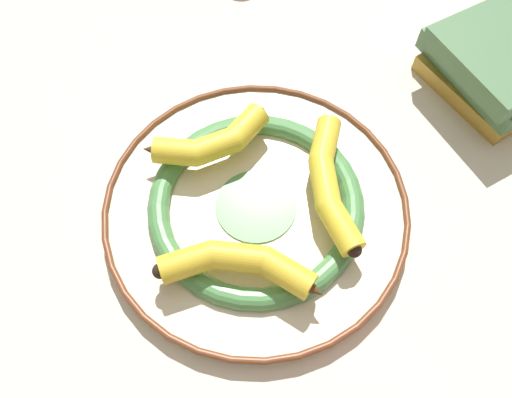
# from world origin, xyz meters

# --- Properties ---
(ground_plane) EXTENTS (2.80, 2.80, 0.00)m
(ground_plane) POSITION_xyz_m (0.00, 0.00, 0.00)
(ground_plane) COLOR beige
(decorative_bowl) EXTENTS (0.39, 0.39, 0.04)m
(decorative_bowl) POSITION_xyz_m (-0.03, -0.04, 0.02)
(decorative_bowl) COLOR beige
(decorative_bowl) RESTS_ON ground_plane
(banana_a) EXTENTS (0.14, 0.12, 0.03)m
(banana_a) POSITION_xyz_m (-0.11, 0.01, 0.06)
(banana_a) COLOR yellow
(banana_a) RESTS_ON decorative_bowl
(banana_b) EXTENTS (0.10, 0.19, 0.03)m
(banana_b) POSITION_xyz_m (0.05, 0.01, 0.05)
(banana_b) COLOR yellow
(banana_b) RESTS_ON decorative_bowl
(banana_c) EXTENTS (0.19, 0.08, 0.03)m
(banana_c) POSITION_xyz_m (-0.02, -0.13, 0.05)
(banana_c) COLOR gold
(banana_c) RESTS_ON decorative_bowl
(book_stack) EXTENTS (0.23, 0.23, 0.09)m
(book_stack) POSITION_xyz_m (0.22, 0.28, 0.05)
(book_stack) COLOR #B28933
(book_stack) RESTS_ON ground_plane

